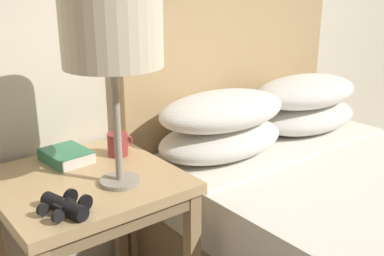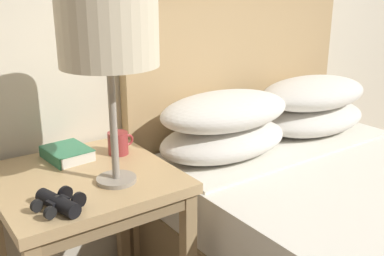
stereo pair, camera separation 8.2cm
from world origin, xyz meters
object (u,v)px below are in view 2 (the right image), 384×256
nightstand (85,196)px  book_on_nightstand (67,153)px  table_lamp (108,36)px  binoculars_pair (58,203)px  coffee_mug (118,143)px

nightstand → book_on_nightstand: book_on_nightstand is taller
nightstand → table_lamp: table_lamp is taller
binoculars_pair → coffee_mug: size_ratio=1.60×
nightstand → binoculars_pair: bearing=-127.7°
nightstand → coffee_mug: 0.25m
binoculars_pair → coffee_mug: bearing=41.6°
binoculars_pair → coffee_mug: coffee_mug is taller
coffee_mug → nightstand: bearing=-150.7°
table_lamp → book_on_nightstand: size_ratio=3.05×
binoculars_pair → coffee_mug: 0.45m
book_on_nightstand → coffee_mug: size_ratio=1.84×
table_lamp → coffee_mug: 0.49m
coffee_mug → table_lamp: bearing=-118.2°
book_on_nightstand → table_lamp: bearing=-77.9°
binoculars_pair → table_lamp: bearing=19.8°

